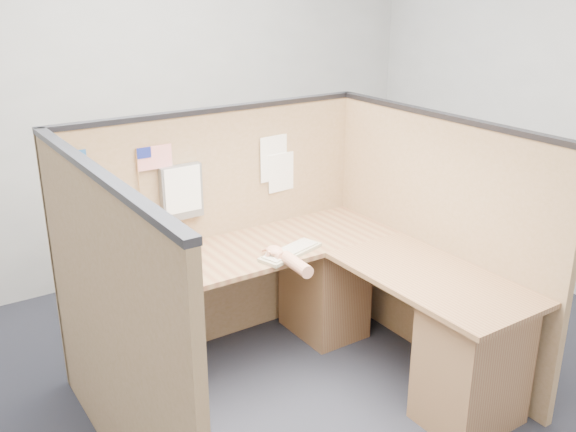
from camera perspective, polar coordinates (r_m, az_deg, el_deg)
floor at (r=3.69m, az=1.87°, el=-17.04°), size 5.00×5.00×0.00m
wall_back at (r=5.01m, az=-13.25°, el=10.11°), size 5.00×0.00×5.00m
cubicle_partitions at (r=3.60m, az=-1.93°, el=-3.78°), size 2.06×1.83×1.53m
l_desk at (r=3.76m, az=1.70°, el=-9.11°), size 1.95×1.75×0.73m
laptop at (r=3.59m, az=-14.44°, el=-4.23°), size 0.32×0.30×0.23m
keyboard at (r=3.75m, az=0.22°, el=-3.20°), size 0.44×0.25×0.03m
mouse at (r=3.69m, az=-1.23°, el=-3.45°), size 0.12×0.10×0.05m
hand_forearm at (r=3.58m, az=0.11°, el=-3.93°), size 0.11×0.39×0.08m
blue_poster at (r=3.59m, az=-18.81°, el=3.46°), size 0.19×0.01×0.26m
american_flag at (r=3.70m, az=-12.10°, el=4.85°), size 0.21×0.01×0.36m
file_holder at (r=3.81m, az=-9.44°, el=2.13°), size 0.25×0.05×0.33m
paper_left at (r=4.11m, az=-1.15°, el=5.17°), size 0.23×0.02×0.29m
paper_right at (r=4.16m, az=-0.62°, el=3.90°), size 0.20×0.02×0.25m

